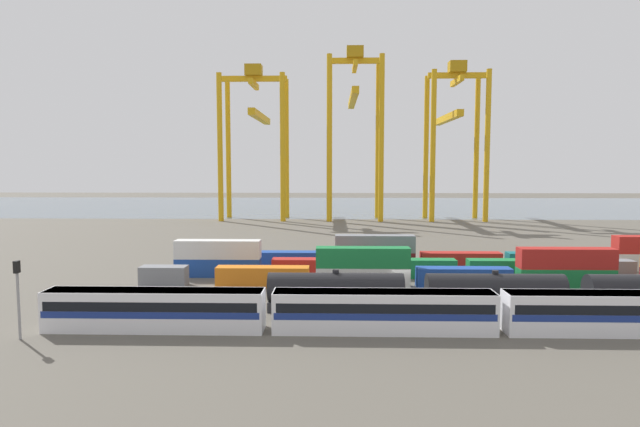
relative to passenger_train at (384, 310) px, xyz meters
The scene contains 28 objects.
ground_plane 58.36m from the passenger_train, 86.14° to the left, with size 420.00×420.00×0.00m, color #5B564C.
harbour_water 163.77m from the passenger_train, 88.63° to the left, with size 400.00×110.00×0.01m, color slate.
passenger_train is the anchor object (origin of this frame).
signal_mast 33.35m from the passenger_train, behind, with size 0.36×0.60×7.21m.
shipping_container_0 33.06m from the passenger_train, 144.84° to the left, with size 6.04×2.44×2.60m, color slate.
shipping_container_1 23.63m from the passenger_train, 126.32° to the left, with size 12.10×2.44×2.60m, color orange.
shipping_container_2 19.07m from the passenger_train, 92.89° to the left, with size 12.10×2.44×2.60m, color silver.
shipping_container_3 19.13m from the passenger_train, 92.89° to the left, with size 12.10×2.44×2.60m, color #197538.
shipping_container_4 22.55m from the passenger_train, 57.62° to the left, with size 12.10×2.44×2.60m, color #1C4299.
shipping_container_5 31.50m from the passenger_train, 37.17° to the left, with size 12.10×2.44×2.60m, color #197538.
shipping_container_6 31.54m from the passenger_train, 37.17° to the left, with size 12.10×2.44×2.60m, color #AD211C.
shipping_container_9 32.99m from the passenger_train, 130.00° to the left, with size 12.10×2.44×2.60m, color #1C4299.
shipping_container_10 33.03m from the passenger_train, 130.00° to the left, with size 12.10×2.44×2.60m, color silver.
shipping_container_11 26.34m from the passenger_train, 106.34° to the left, with size 12.10×2.44×2.60m, color #AD211C.
shipping_container_12 26.07m from the passenger_train, 75.82° to the left, with size 12.10×2.44×2.60m, color #197538.
shipping_container_13 32.35m from the passenger_train, 51.39° to the left, with size 12.10×2.44×2.60m, color #197538.
shipping_container_14 42.35m from the passenger_train, 36.64° to the left, with size 6.04×2.44×2.60m, color slate.
shipping_container_17 39.98m from the passenger_train, 127.98° to the left, with size 6.04×2.44×2.60m, color slate.
shipping_container_18 33.56m from the passenger_train, 110.10° to the left, with size 12.10×2.44×2.60m, color #1C4299.
shipping_container_19 31.55m from the passenger_train, 87.21° to the left, with size 12.10×2.44×2.60m, color maroon.
shipping_container_20 31.59m from the passenger_train, 87.21° to the left, with size 12.10×2.44×2.60m, color slate.
shipping_container_21 34.73m from the passenger_train, 65.14° to the left, with size 12.10×2.44×2.60m, color #AD211C.
shipping_container_22 41.94m from the passenger_train, 48.71° to the left, with size 12.10×2.44×2.60m, color #146066.
shipping_container_23 51.50m from the passenger_train, 37.72° to the left, with size 6.04×2.44×2.60m, color silver.
shipping_container_24 51.52m from the passenger_train, 37.72° to the left, with size 6.04×2.44×2.60m, color #AD211C.
gantry_crane_west 117.51m from the passenger_train, 104.22° to the left, with size 19.42×38.21×45.07m.
gantry_crane_central 115.32m from the passenger_train, 89.38° to the left, with size 16.23×42.13×50.04m.
gantry_crane_east 117.84m from the passenger_train, 74.58° to the left, with size 16.74×36.17×45.76m.
Camera 1 is at (-8.60, -67.88, 15.62)m, focal length 30.09 mm.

